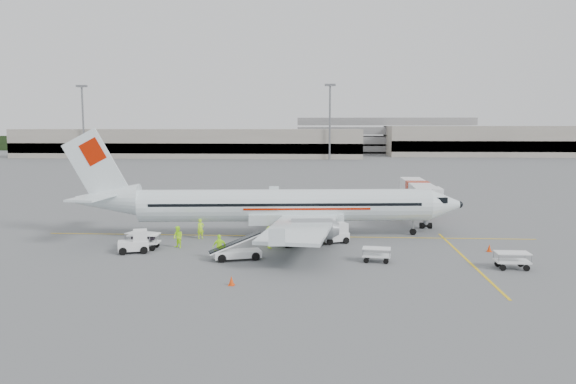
# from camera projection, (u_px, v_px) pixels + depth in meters

# --- Properties ---
(ground) EXTENTS (360.00, 360.00, 0.00)m
(ground) POSITION_uv_depth(u_px,v_px,m) (287.00, 236.00, 50.67)
(ground) COLOR #56595B
(stripe_lead) EXTENTS (44.00, 0.20, 0.01)m
(stripe_lead) POSITION_uv_depth(u_px,v_px,m) (287.00, 236.00, 50.67)
(stripe_lead) COLOR yellow
(stripe_lead) RESTS_ON ground
(stripe_cross) EXTENTS (0.20, 20.00, 0.01)m
(stripe_cross) POSITION_uv_depth(u_px,v_px,m) (466.00, 259.00, 41.86)
(stripe_cross) COLOR yellow
(stripe_cross) RESTS_ON ground
(terminal_west) EXTENTS (110.00, 22.00, 9.00)m
(terminal_west) POSITION_uv_depth(u_px,v_px,m) (190.00, 143.00, 181.54)
(terminal_west) COLOR gray
(terminal_west) RESTS_ON ground
(terminal_east) EXTENTS (90.00, 26.00, 10.00)m
(terminal_east) POSITION_uv_depth(u_px,v_px,m) (522.00, 141.00, 189.37)
(terminal_east) COLOR gray
(terminal_east) RESTS_ON ground
(parking_garage) EXTENTS (62.00, 24.00, 14.00)m
(parking_garage) POSITION_uv_depth(u_px,v_px,m) (383.00, 134.00, 206.86)
(parking_garage) COLOR slate
(parking_garage) RESTS_ON ground
(treeline) EXTENTS (300.00, 3.00, 6.00)m
(treeline) POSITION_uv_depth(u_px,v_px,m) (316.00, 144.00, 223.78)
(treeline) COLOR black
(treeline) RESTS_ON ground
(mast_west) EXTENTS (3.20, 1.20, 22.00)m
(mast_west) POSITION_uv_depth(u_px,v_px,m) (83.00, 123.00, 170.79)
(mast_west) COLOR slate
(mast_west) RESTS_ON ground
(mast_center) EXTENTS (3.20, 1.20, 22.00)m
(mast_center) POSITION_uv_depth(u_px,v_px,m) (330.00, 123.00, 166.03)
(mast_center) COLOR slate
(mast_center) RESTS_ON ground
(aircraft) EXTENTS (36.96, 30.24, 9.52)m
(aircraft) POSITION_uv_depth(u_px,v_px,m) (285.00, 184.00, 50.33)
(aircraft) COLOR white
(aircraft) RESTS_ON ground
(jet_bridge) EXTENTS (3.00, 15.50, 4.06)m
(jet_bridge) POSITION_uv_depth(u_px,v_px,m) (417.00, 200.00, 59.86)
(jet_bridge) COLOR white
(jet_bridge) RESTS_ON ground
(belt_loader) EXTENTS (4.94, 3.10, 2.51)m
(belt_loader) POSITION_uv_depth(u_px,v_px,m) (237.00, 243.00, 41.71)
(belt_loader) COLOR white
(belt_loader) RESTS_ON ground
(tug_fore) EXTENTS (2.54, 2.06, 1.71)m
(tug_fore) POSITION_uv_depth(u_px,v_px,m) (335.00, 233.00, 47.69)
(tug_fore) COLOR white
(tug_fore) RESTS_ON ground
(tug_mid) EXTENTS (2.26, 1.93, 1.52)m
(tug_mid) POSITION_uv_depth(u_px,v_px,m) (284.00, 237.00, 46.51)
(tug_mid) COLOR white
(tug_mid) RESTS_ON ground
(tug_aft) EXTENTS (2.62, 1.98, 1.80)m
(tug_aft) POSITION_uv_depth(u_px,v_px,m) (133.00, 241.00, 43.99)
(tug_aft) COLOR white
(tug_aft) RESTS_ON ground
(cart_loaded_a) EXTENTS (2.84, 2.21, 1.30)m
(cart_loaded_a) POSITION_uv_depth(u_px,v_px,m) (143.00, 240.00, 45.59)
(cart_loaded_a) COLOR white
(cart_loaded_a) RESTS_ON ground
(cart_loaded_b) EXTENTS (2.46, 1.49, 1.27)m
(cart_loaded_b) POSITION_uv_depth(u_px,v_px,m) (144.00, 242.00, 45.26)
(cart_loaded_b) COLOR white
(cart_loaded_b) RESTS_ON ground
(cart_empty_a) EXTENTS (2.17, 1.47, 1.06)m
(cart_empty_a) POSITION_uv_depth(u_px,v_px,m) (376.00, 255.00, 41.04)
(cart_empty_a) COLOR white
(cart_empty_a) RESTS_ON ground
(cart_empty_b) EXTENTS (2.30, 1.37, 1.19)m
(cart_empty_b) POSITION_uv_depth(u_px,v_px,m) (512.00, 260.00, 39.03)
(cart_empty_b) COLOR white
(cart_empty_b) RESTS_ON ground
(cone_nose) EXTENTS (0.38, 0.38, 0.61)m
(cone_nose) POSITION_uv_depth(u_px,v_px,m) (489.00, 248.00, 44.44)
(cone_nose) COLOR #E83D09
(cone_nose) RESTS_ON ground
(cone_port) EXTENTS (0.35, 0.35, 0.57)m
(cone_port) POSITION_uv_depth(u_px,v_px,m) (305.00, 209.00, 65.75)
(cone_port) COLOR #E83D09
(cone_port) RESTS_ON ground
(cone_stbd) EXTENTS (0.38, 0.38, 0.62)m
(cone_stbd) POSITION_uv_depth(u_px,v_px,m) (231.00, 280.00, 35.00)
(cone_stbd) COLOR #E83D09
(cone_stbd) RESTS_ON ground
(crew_a) EXTENTS (0.77, 0.71, 1.76)m
(crew_a) POSITION_uv_depth(u_px,v_px,m) (201.00, 229.00, 49.56)
(crew_a) COLOR #A8E81C
(crew_a) RESTS_ON ground
(crew_b) EXTENTS (1.11, 1.07, 1.80)m
(crew_b) POSITION_uv_depth(u_px,v_px,m) (178.00, 237.00, 45.73)
(crew_b) COLOR #A8E81C
(crew_b) RESTS_ON ground
(crew_c) EXTENTS (1.21, 1.35, 1.81)m
(crew_c) POSITION_uv_depth(u_px,v_px,m) (270.00, 237.00, 45.60)
(crew_c) COLOR #A8E81C
(crew_c) RESTS_ON ground
(crew_d) EXTENTS (1.17, 0.84, 1.84)m
(crew_d) POSITION_uv_depth(u_px,v_px,m) (220.00, 247.00, 41.96)
(crew_d) COLOR #A8E81C
(crew_d) RESTS_ON ground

